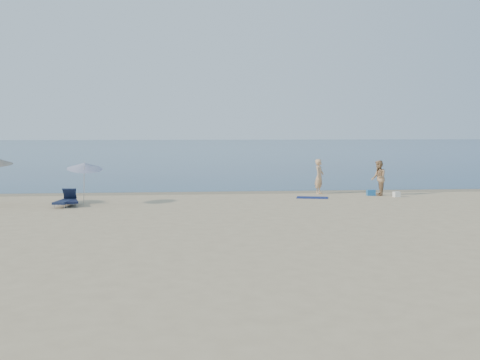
% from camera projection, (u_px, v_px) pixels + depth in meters
% --- Properties ---
extents(ground, '(160.00, 160.00, 0.00)m').
position_uv_depth(ground, '(346.00, 276.00, 14.66)').
color(ground, tan).
rests_on(ground, ground).
extents(sea, '(240.00, 160.00, 0.01)m').
position_uv_depth(sea, '(202.00, 148.00, 113.82)').
color(sea, '#0C294B').
rests_on(sea, ground).
extents(wet_sand_strip, '(240.00, 1.60, 0.00)m').
position_uv_depth(wet_sand_strip, '(253.00, 192.00, 33.90)').
color(wet_sand_strip, '#847254').
rests_on(wet_sand_strip, ground).
extents(person_left, '(0.76, 0.84, 1.92)m').
position_uv_depth(person_left, '(319.00, 176.00, 33.05)').
color(person_left, tan).
rests_on(person_left, ground).
extents(person_right, '(0.87, 1.04, 1.90)m').
position_uv_depth(person_right, '(379.00, 178.00, 32.23)').
color(person_right, tan).
rests_on(person_right, ground).
extents(beach_towel, '(1.79, 1.27, 0.03)m').
position_uv_depth(beach_towel, '(312.00, 198.00, 31.22)').
color(beach_towel, '#0F1A4F').
rests_on(beach_towel, ground).
extents(white_bag, '(0.37, 0.33, 0.28)m').
position_uv_depth(white_bag, '(397.00, 194.00, 31.59)').
color(white_bag, white).
rests_on(white_bag, ground).
extents(blue_cooler, '(0.45, 0.32, 0.31)m').
position_uv_depth(blue_cooler, '(371.00, 193.00, 32.28)').
color(blue_cooler, '#1C5B9C').
rests_on(blue_cooler, ground).
extents(umbrella_near, '(2.08, 2.10, 2.18)m').
position_uv_depth(umbrella_near, '(85.00, 166.00, 28.21)').
color(umbrella_near, silver).
rests_on(umbrella_near, ground).
extents(lounger_left, '(0.94, 1.79, 0.75)m').
position_uv_depth(lounger_left, '(71.00, 200.00, 28.10)').
color(lounger_left, '#131935').
rests_on(lounger_left, ground).
extents(lounger_right, '(0.84, 1.83, 0.78)m').
position_uv_depth(lounger_right, '(65.00, 200.00, 27.83)').
color(lounger_right, '#151E3A').
rests_on(lounger_right, ground).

